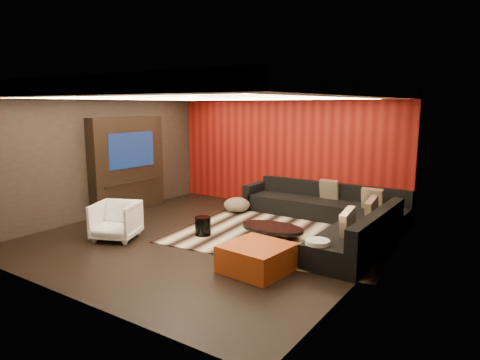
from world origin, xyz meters
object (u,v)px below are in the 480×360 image
Objects in this scene: drum_stool at (203,226)px; white_side_table at (317,255)px; orange_ottoman at (257,258)px; coffee_table at (272,232)px; armchair at (116,221)px; sectional_sofa at (335,217)px.

white_side_table is at bearing -7.69° from drum_stool.
drum_stool is at bearing 153.15° from orange_ottoman.
armchair reaches higher than coffee_table.
coffee_table is at bearing 111.70° from orange_ottoman.
orange_ottoman is 0.25× the size of sectional_sofa.
sectional_sofa is (0.14, 2.73, 0.06)m from orange_ottoman.
coffee_table is at bearing -121.79° from sectional_sofa.
sectional_sofa is at bearing 18.85° from armchair.
coffee_table is 1.64m from orange_ottoman.
sectional_sofa reaches higher than drum_stool.
orange_ottoman is at bearing -92.93° from sectional_sofa.
orange_ottoman is 1.18× the size of armchair.
coffee_table is 1.61× the size of armchair.
coffee_table is 3.51× the size of drum_stool.
drum_stool is 0.10× the size of sectional_sofa.
armchair is at bearing -139.42° from drum_stool.
coffee_table is 1.42m from sectional_sofa.
armchair is (-2.37, -1.68, 0.23)m from coffee_table.
armchair is at bearing -137.25° from sectional_sofa.
drum_stool is 0.39× the size of orange_ottoman.
drum_stool is at bearing 16.68° from armchair.
orange_ottoman is (1.76, -0.89, 0.01)m from drum_stool.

